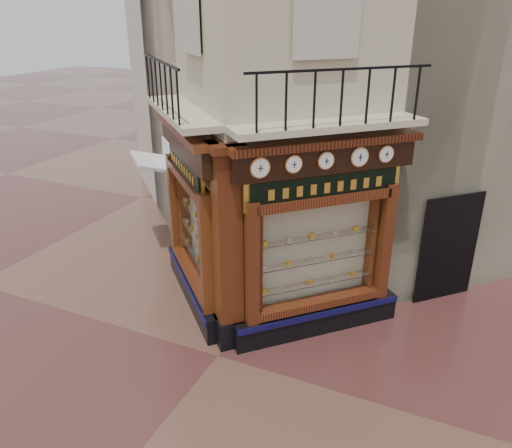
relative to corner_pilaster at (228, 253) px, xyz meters
The scene contains 16 objects.
ground 2.01m from the corner_pilaster, 90.00° to the right, with size 80.00×80.00×0.00m, color #4B2623.
main_building 6.96m from the corner_pilaster, 90.00° to the left, with size 8.00×8.00×12.00m, color #BFB695.
neighbour_left 9.21m from the corner_pilaster, 106.93° to the left, with size 8.00×8.00×11.00m, color beige.
neighbour_right 9.21m from the corner_pilaster, 73.07° to the left, with size 8.00×8.00×11.00m, color beige.
shopfront_left 1.77m from the corner_pilaster, 142.77° to the left, with size 2.86×2.86×3.98m.
shopfront_right 1.77m from the corner_pilaster, 37.23° to the left, with size 2.86×2.86×3.98m.
corner_pilaster is the anchor object (origin of this frame).
balcony 2.47m from the corner_pilaster, 90.00° to the left, with size 5.94×2.97×1.03m.
clock_a 1.79m from the corner_pilaster, ahead, with size 0.29×0.29×0.36m.
clock_b 2.03m from the corner_pilaster, 23.05° to the left, with size 0.26×0.26×0.32m.
clock_c 2.40m from the corner_pilaster, 30.64° to the left, with size 0.26×0.26×0.32m.
clock_d 2.90m from the corner_pilaster, 34.63° to the left, with size 0.29×0.29×0.37m.
clock_e 3.36m from the corner_pilaster, 36.57° to the left, with size 0.26×0.26×0.32m.
awning 5.18m from the corner_pilaster, 140.98° to the left, with size 1.59×0.95×0.08m, color silver, non-canonical shape.
signboard_left 2.12m from the corner_pilaster, 145.25° to the left, with size 1.94×1.94×0.52m.
signboard_right 2.12m from the corner_pilaster, 34.75° to the left, with size 2.23×2.23×0.60m.
Camera 1 is at (3.82, -6.67, 6.00)m, focal length 35.00 mm.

